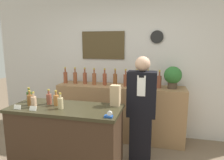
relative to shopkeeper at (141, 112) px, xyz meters
The scene contains 25 objects.
back_wall 1.29m from the shopkeeper, 117.81° to the left, with size 5.20×0.09×2.70m.
back_shelf 0.91m from the shopkeeper, 122.31° to the left, with size 2.31×0.48×1.00m.
display_counter 1.11m from the shopkeeper, 148.62° to the right, with size 1.41×0.59×0.98m.
shopkeeper is the anchor object (origin of this frame).
potted_plant 0.95m from the shopkeeper, 58.02° to the left, with size 0.30×0.30×0.38m.
paper_bag 0.56m from the shopkeeper, 132.02° to the right, with size 0.12×0.11×0.27m.
tape_dispenser 0.84m from the shopkeeper, 110.15° to the right, with size 0.09×0.06×0.07m.
price_card_left 1.64m from the shopkeeper, 151.71° to the right, with size 0.09×0.02×0.06m.
price_card_right 1.45m from the shopkeeper, 147.61° to the right, with size 0.09×0.02×0.06m.
counter_bottle_0 1.58m from the shopkeeper, 163.07° to the right, with size 0.07×0.07×0.20m.
counter_bottle_1 1.52m from the shopkeeper, 156.85° to the right, with size 0.07×0.07×0.20m.
counter_bottle_2 1.46m from the shopkeeper, 152.93° to the right, with size 0.07×0.07×0.20m.
counter_bottle_3 1.29m from the shopkeeper, 157.35° to the right, with size 0.07×0.07×0.20m.
counter_bottle_4 1.20m from the shopkeeper, 153.64° to the right, with size 0.07×0.07×0.20m.
counter_bottle_5 1.15m from the shopkeeper, 146.23° to the right, with size 0.07×0.07×0.20m.
shelf_bottle_0 1.73m from the shopkeeper, 154.71° to the left, with size 0.08×0.08×0.31m.
shelf_bottle_1 1.56m from the shopkeeper, 151.11° to the left, with size 0.08×0.08×0.31m.
shelf_bottle_2 1.40m from the shopkeeper, 146.92° to the left, with size 0.08×0.08×0.31m.
shelf_bottle_3 1.23m from the shopkeeper, 142.98° to the left, with size 0.08×0.08×0.31m.
shelf_bottle_4 1.10m from the shopkeeper, 135.59° to the left, with size 0.08×0.08×0.31m.
shelf_bottle_5 0.98m from the shopkeeper, 126.78° to the left, with size 0.08×0.08×0.31m.
shelf_bottle_6 0.87m from the shopkeeper, 116.35° to the left, with size 0.08×0.08×0.31m.
shelf_bottle_7 0.79m from the shopkeeper, 102.84° to the left, with size 0.08×0.08×0.31m.
shelf_bottle_8 0.80m from the shopkeeper, 87.23° to the left, with size 0.08×0.08×0.31m.
shelf_bottle_9 0.82m from the shopkeeper, 72.03° to the left, with size 0.08×0.08×0.31m.
Camera 1 is at (0.77, -1.78, 1.77)m, focal length 32.00 mm.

